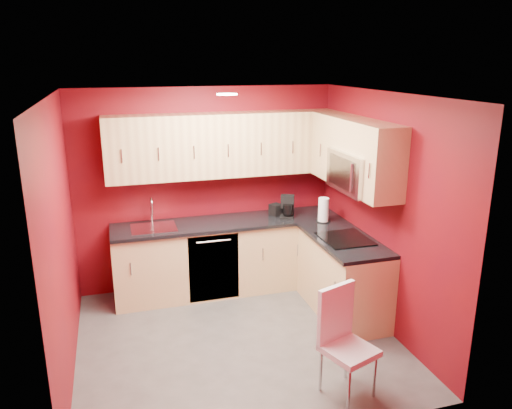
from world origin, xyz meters
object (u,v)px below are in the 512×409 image
coffee_maker (287,207)px  napkin_holder (276,210)px  paper_towel (323,210)px  sink (153,225)px  dining_chair (349,345)px  microwave (358,172)px

coffee_maker → napkin_holder: size_ratio=1.90×
coffee_maker → paper_towel: bearing=-13.6°
paper_towel → sink: bearing=169.6°
napkin_holder → paper_towel: (0.47, -0.41, 0.08)m
sink → paper_towel: (2.00, -0.37, 0.11)m
paper_towel → dining_chair: 2.11m
paper_towel → napkin_holder: bearing=138.8°
coffee_maker → napkin_holder: bearing=152.5°
sink → dining_chair: size_ratio=0.54×
sink → dining_chair: sink is taller
sink → coffee_maker: sink is taller
microwave → napkin_holder: (-0.56, 1.05, -0.68)m
microwave → napkin_holder: 1.37m
sink → napkin_holder: (1.53, 0.04, 0.04)m
napkin_holder → dining_chair: napkin_holder is taller
paper_towel → dining_chair: bearing=-107.1°
napkin_holder → paper_towel: paper_towel is taller
sink → dining_chair: (1.40, -2.31, -0.46)m
sink → napkin_holder: sink is taller
coffee_maker → dining_chair: (-0.23, -2.22, -0.56)m
microwave → coffee_maker: microwave is taller
napkin_holder → dining_chair: size_ratio=0.15×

